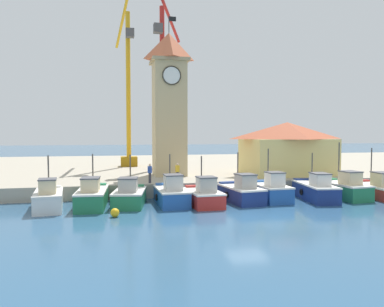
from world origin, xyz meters
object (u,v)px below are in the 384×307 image
fishing_boat_right_outer (315,190)px  mooring_buoy (115,213)px  fishing_boat_mid_left (171,194)px  fishing_boat_mid_right (241,192)px  fishing_boat_center (204,195)px  port_crane_far (163,106)px  port_crane_near (128,104)px  dock_worker_near_tower (177,172)px  fishing_boat_end_right (376,189)px  clock_tower (169,101)px  fishing_boat_right_inner (271,190)px  fishing_boat_far_left (48,198)px  fishing_boat_far_right (344,189)px  warehouse_right (287,148)px  fishing_boat_left_outer (92,196)px  fishing_boat_left_inner (129,196)px

fishing_boat_right_outer → mooring_buoy: fishing_boat_right_outer is taller
fishing_boat_mid_left → fishing_boat_mid_right: size_ratio=0.98×
fishing_boat_center → port_crane_far: size_ratio=0.22×
fishing_boat_mid_left → fishing_boat_center: size_ratio=1.07×
port_crane_near → dock_worker_near_tower: bearing=-78.3°
fishing_boat_end_right → clock_tower: 20.04m
fishing_boat_right_inner → clock_tower: size_ratio=0.27×
fishing_boat_far_left → fishing_boat_mid_right: size_ratio=0.97×
fishing_boat_mid_right → port_crane_far: size_ratio=0.24×
fishing_boat_right_outer → fishing_boat_far_right: (2.63, 0.16, 0.00)m
warehouse_right → mooring_buoy: size_ratio=15.43×
fishing_boat_left_outer → fishing_boat_center: 8.02m
fishing_boat_end_right → port_crane_near: bearing=132.9°
fishing_boat_center → fishing_boat_end_right: 14.81m
fishing_boat_center → port_crane_far: bearing=92.4°
fishing_boat_right_outer → port_crane_far: bearing=120.7°
mooring_buoy → fishing_boat_left_outer: bearing=113.8°
mooring_buoy → fishing_boat_mid_right: bearing=18.8°
warehouse_right → mooring_buoy: (-17.15, -11.00, -3.55)m
fishing_boat_far_right → mooring_buoy: 18.50m
fishing_boat_far_right → fishing_boat_end_right: 2.96m
fishing_boat_mid_left → clock_tower: 12.04m
fishing_boat_mid_left → warehouse_right: bearing=30.4°
port_crane_far → fishing_boat_center: bearing=-87.6°
fishing_boat_mid_left → mooring_buoy: (-4.13, -3.35, -0.50)m
fishing_boat_right_outer → mooring_buoy: 15.88m
fishing_boat_left_outer → fishing_boat_mid_left: (5.70, -0.20, -0.00)m
dock_worker_near_tower → fishing_boat_right_inner: bearing=-30.8°
fishing_boat_right_outer → clock_tower: clock_tower is taller
fishing_boat_right_outer → warehouse_right: (1.54, 8.10, 3.04)m
fishing_boat_left_outer → dock_worker_near_tower: size_ratio=3.18×
fishing_boat_mid_right → dock_worker_near_tower: size_ratio=2.92×
fishing_boat_far_left → clock_tower: bearing=43.2°
fishing_boat_end_right → fishing_boat_center: bearing=-178.4°
fishing_boat_left_outer → fishing_boat_right_inner: bearing=-0.8°
fishing_boat_far_left → warehouse_right: 23.15m
fishing_boat_left_outer → clock_tower: (6.95, 8.99, 7.66)m
fishing_boat_far_right → fishing_boat_center: bearing=-177.6°
mooring_buoy → fishing_boat_far_left: bearing=143.7°
fishing_boat_right_inner → port_crane_far: bearing=111.3°
fishing_boat_far_left → fishing_boat_right_inner: fishing_boat_right_inner is taller
fishing_boat_far_left → fishing_boat_end_right: size_ratio=0.90×
fishing_boat_center → fishing_boat_mid_right: size_ratio=0.92×
warehouse_right → fishing_boat_center: bearing=-141.9°
fishing_boat_left_inner → fishing_boat_mid_left: fishing_boat_mid_left is taller
fishing_boat_right_inner → fishing_boat_mid_right: bearing=-177.7°
clock_tower → port_crane_far: bearing=87.5°
fishing_boat_left_outer → fishing_boat_left_inner: bearing=1.3°
fishing_boat_end_right → port_crane_far: (-15.51, 16.61, 7.75)m
fishing_boat_mid_right → port_crane_near: bearing=110.5°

